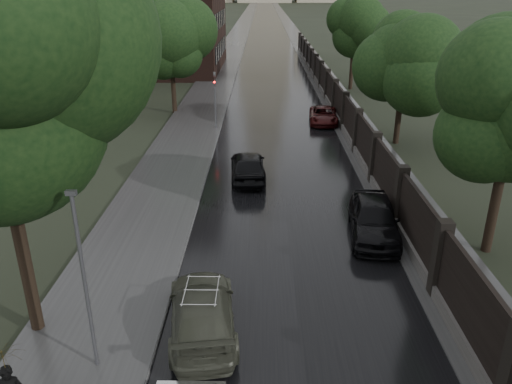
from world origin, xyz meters
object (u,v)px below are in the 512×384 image
tree_left_far (171,44)px  tree_right_c (354,36)px  traffic_light (215,96)px  car_right_near (374,218)px  car_right_far (323,115)px  tree_right_a (511,124)px  lamp_post (85,282)px  volga_sedan (202,311)px  tree_right_b (404,64)px  pedestrian_umbrella (4,366)px  hatchback_left (248,165)px

tree_left_far → tree_right_c: 18.45m
traffic_light → tree_left_far: bearing=126.5°
car_right_near → car_right_far: 17.75m
tree_right_a → tree_right_c: (0.00, 32.00, 0.00)m
tree_left_far → traffic_light: (3.70, -5.01, -2.84)m
lamp_post → volga_sedan: 3.66m
tree_right_a → tree_right_b: bearing=90.0°
traffic_light → volga_sedan: (1.52, -21.89, -1.72)m
tree_left_far → tree_right_c: bearing=32.8°
traffic_light → car_right_near: traffic_light is taller
tree_right_a → pedestrian_umbrella: tree_right_a is taller
tree_right_b → tree_right_c: same height
tree_right_a → traffic_light: size_ratio=1.75×
car_right_far → hatchback_left: bearing=-110.9°
hatchback_left → pedestrian_umbrella: 16.73m
tree_right_b → pedestrian_umbrella: size_ratio=2.78×
car_right_near → traffic_light: bearing=122.2°
traffic_light → car_right_far: 8.14m
tree_right_c → car_right_far: size_ratio=1.65×
hatchback_left → volga_sedan: bearing=82.1°
traffic_light → volga_sedan: size_ratio=0.86×
volga_sedan → car_right_near: 8.65m
car_right_far → tree_right_b: bearing=-46.4°
tree_right_a → volga_sedan: (-10.28, -4.89, -4.28)m
tree_left_far → tree_right_a: 26.91m
tree_right_a → tree_right_b: (0.00, 14.00, 0.00)m
hatchback_left → tree_left_far: bearing=-70.2°
lamp_post → car_right_near: lamp_post is taller
car_right_near → car_right_far: size_ratio=1.09×
car_right_far → car_right_near: bearing=-86.3°
hatchback_left → pedestrian_umbrella: (-4.80, -15.99, 1.09)m
traffic_light → car_right_near: 17.69m
tree_left_far → volga_sedan: 27.77m
tree_right_b → traffic_light: tree_right_b is taller
volga_sedan → car_right_near: (6.18, 6.04, 0.12)m
tree_left_far → tree_right_c: tree_left_far is taller
tree_left_far → tree_right_b: bearing=-27.3°
tree_right_c → car_right_near: size_ratio=1.51×
tree_left_far → car_right_near: 24.18m
lamp_post → pedestrian_umbrella: 2.46m
lamp_post → pedestrian_umbrella: size_ratio=2.03×
tree_right_c → hatchback_left: size_ratio=1.61×
traffic_light → volga_sedan: traffic_light is taller
car_right_near → tree_right_b: bearing=78.6°
pedestrian_umbrella → car_right_near: bearing=31.2°
tree_left_far → pedestrian_umbrella: size_ratio=2.93×
car_right_near → lamp_post: bearing=-132.7°
lamp_post → hatchback_left: 14.60m
tree_right_a → tree_right_b: size_ratio=1.00×
volga_sedan → hatchback_left: 12.45m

